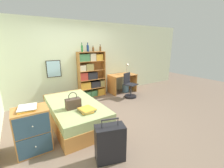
% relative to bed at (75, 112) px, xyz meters
% --- Properties ---
extents(ground_plane, '(14.00, 14.00, 0.00)m').
position_rel_bed_xyz_m(ground_plane, '(0.65, -0.02, -0.25)').
color(ground_plane, '#756051').
extents(wall_back, '(10.00, 0.09, 2.60)m').
position_rel_bed_xyz_m(wall_back, '(0.65, 1.66, 1.05)').
color(wall_back, beige).
rests_on(wall_back, ground_plane).
extents(bed, '(1.08, 2.04, 0.50)m').
position_rel_bed_xyz_m(bed, '(0.00, 0.00, 0.00)').
color(bed, '#B77538').
rests_on(bed, ground_plane).
extents(handbag, '(0.31, 0.17, 0.37)m').
position_rel_bed_xyz_m(handbag, '(-0.11, -0.30, 0.37)').
color(handbag, '#47382D').
rests_on(handbag, bed).
extents(book_stack_on_bed, '(0.33, 0.37, 0.06)m').
position_rel_bed_xyz_m(book_stack_on_bed, '(0.07, -0.59, 0.29)').
color(book_stack_on_bed, '#232328').
rests_on(book_stack_on_bed, bed).
extents(suitcase, '(0.53, 0.38, 0.74)m').
position_rel_bed_xyz_m(suitcase, '(0.07, -1.51, 0.06)').
color(suitcase, black).
rests_on(suitcase, ground_plane).
extents(dresser, '(0.56, 0.47, 0.79)m').
position_rel_bed_xyz_m(dresser, '(-0.95, -0.59, 0.15)').
color(dresser, '#B77538').
rests_on(dresser, ground_plane).
extents(magazine_pile_on_dresser, '(0.32, 0.36, 0.04)m').
position_rel_bed_xyz_m(magazine_pile_on_dresser, '(-0.98, -0.57, 0.57)').
color(magazine_pile_on_dresser, gold).
rests_on(magazine_pile_on_dresser, dresser).
extents(bookcase, '(0.97, 0.28, 1.60)m').
position_rel_bed_xyz_m(bookcase, '(1.11, 1.47, 0.51)').
color(bookcase, '#B77538').
rests_on(bookcase, ground_plane).
extents(bottle_green, '(0.06, 0.06, 0.30)m').
position_rel_bed_xyz_m(bottle_green, '(0.83, 1.44, 1.47)').
color(bottle_green, '#1E6B2D').
rests_on(bottle_green, bookcase).
extents(bottle_brown, '(0.08, 0.08, 0.30)m').
position_rel_bed_xyz_m(bottle_brown, '(1.05, 1.49, 1.47)').
color(bottle_brown, navy).
rests_on(bottle_brown, bookcase).
extents(bottle_clear, '(0.07, 0.07, 0.19)m').
position_rel_bed_xyz_m(bottle_clear, '(1.26, 1.51, 1.43)').
color(bottle_clear, brown).
rests_on(bottle_clear, bookcase).
extents(bottle_blue, '(0.07, 0.07, 0.24)m').
position_rel_bed_xyz_m(bottle_blue, '(1.50, 1.45, 1.44)').
color(bottle_blue, brown).
rests_on(bottle_blue, bookcase).
extents(desk, '(1.02, 0.63, 0.71)m').
position_rel_bed_xyz_m(desk, '(2.37, 1.30, 0.23)').
color(desk, '#B77538').
rests_on(desk, ground_plane).
extents(desk_lamp, '(0.20, 0.15, 0.45)m').
position_rel_bed_xyz_m(desk_lamp, '(2.65, 1.34, 0.76)').
color(desk_lamp, '#ADA89E').
rests_on(desk_lamp, desk).
extents(desk_chair, '(0.48, 0.48, 0.87)m').
position_rel_bed_xyz_m(desk_chair, '(2.25, 0.69, 0.04)').
color(desk_chair, black).
rests_on(desk_chair, ground_plane).
extents(waste_bin, '(0.26, 0.26, 0.30)m').
position_rel_bed_xyz_m(waste_bin, '(2.49, 1.23, -0.10)').
color(waste_bin, slate).
rests_on(waste_bin, ground_plane).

